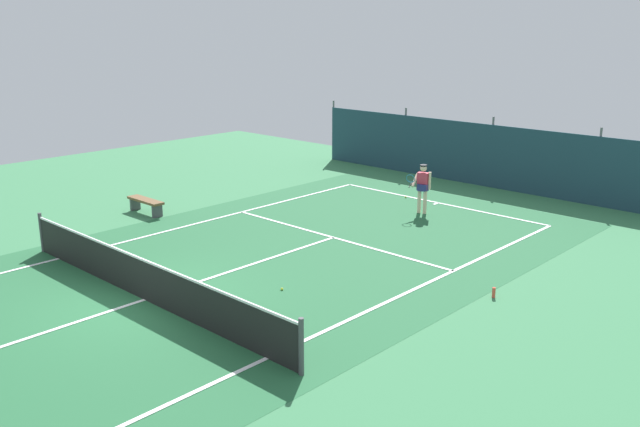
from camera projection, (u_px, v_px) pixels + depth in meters
name	position (u px, v px, depth m)	size (l,w,h in m)	color
ground_plane	(145.00, 300.00, 15.49)	(36.00, 36.00, 0.00)	#387A4C
court_surface	(145.00, 300.00, 15.49)	(11.02, 26.60, 0.01)	#236038
tennis_net	(144.00, 279.00, 15.36)	(10.12, 0.10, 1.10)	black
back_fence	(496.00, 168.00, 26.42)	(16.30, 0.98, 2.70)	#1E3D4C
tennis_player	(422.00, 185.00, 22.31)	(0.58, 0.82, 1.64)	beige
tennis_ball_near_player	(282.00, 289.00, 16.04)	(0.07, 0.07, 0.07)	#CCDB33
tennis_ball_midcourt	(406.00, 197.00, 24.57)	(0.07, 0.07, 0.07)	#CCDB33
courtside_bench	(146.00, 203.00, 22.45)	(1.60, 0.40, 0.49)	brown
water_bottle	(494.00, 293.00, 15.60)	(0.08, 0.08, 0.24)	#D84C38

